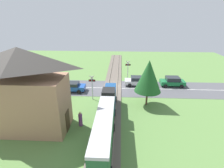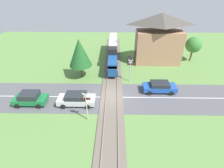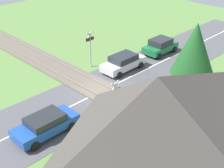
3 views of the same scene
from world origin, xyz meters
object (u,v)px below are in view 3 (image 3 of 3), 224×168
at_px(car_near_crossing, 123,62).
at_px(pedestrian_by_station, 193,167).
at_px(car_far_side, 46,124).
at_px(car_behind_queue, 160,46).
at_px(crossing_signal_west_approach, 90,45).
at_px(crossing_signal_east_approach, 115,99).

height_order(car_near_crossing, pedestrian_by_station, pedestrian_by_station).
distance_m(car_far_side, car_behind_queue, 16.10).
bearing_deg(car_far_side, car_behind_queue, -169.70).
bearing_deg(car_behind_queue, car_near_crossing, -0.00).
height_order(crossing_signal_west_approach, crossing_signal_east_approach, same).
height_order(car_near_crossing, car_far_side, car_near_crossing).
bearing_deg(crossing_signal_west_approach, car_near_crossing, 122.44).
height_order(car_far_side, crossing_signal_west_approach, crossing_signal_west_approach).
bearing_deg(crossing_signal_west_approach, car_behind_queue, 160.02).
height_order(car_behind_queue, crossing_signal_west_approach, crossing_signal_west_approach).
distance_m(crossing_signal_west_approach, crossing_signal_east_approach, 9.49).
relative_size(car_near_crossing, car_behind_queue, 1.14).
xyz_separation_m(car_far_side, crossing_signal_west_approach, (-8.71, -5.47, 1.45)).
relative_size(car_behind_queue, crossing_signal_east_approach, 1.11).
xyz_separation_m(car_far_side, pedestrian_by_station, (-3.41, 8.74, -0.01)).
distance_m(car_near_crossing, car_far_side, 10.75).
bearing_deg(pedestrian_by_station, crossing_signal_west_approach, -110.44).
bearing_deg(crossing_signal_east_approach, car_behind_queue, -155.72).
relative_size(car_near_crossing, car_far_side, 1.02).
xyz_separation_m(car_far_side, crossing_signal_east_approach, (-3.71, 2.59, 1.45)).
bearing_deg(crossing_signal_east_approach, car_near_crossing, -140.53).
bearing_deg(car_near_crossing, crossing_signal_east_approach, 39.47).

